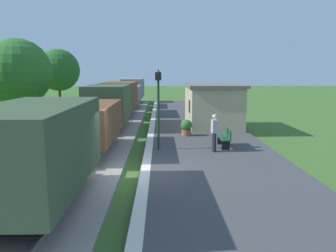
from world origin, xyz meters
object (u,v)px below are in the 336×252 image
(station_hut, at_px, (212,105))
(lamp_post_near, at_px, (158,95))
(freight_train, at_px, (116,102))
(bench_down_platform, at_px, (198,110))
(tree_field_left, at_px, (21,82))
(bench_near_hut, at_px, (225,137))
(tree_trackside_far, at_px, (18,72))
(tree_field_distant, at_px, (59,70))
(person_waiting, at_px, (214,131))
(potted_planter, at_px, (186,127))

(station_hut, xyz_separation_m, lamp_post_near, (-3.53, -6.84, 1.15))
(station_hut, bearing_deg, freight_train, 155.55)
(freight_train, height_order, station_hut, station_hut)
(freight_train, bearing_deg, station_hut, -24.45)
(bench_down_platform, bearing_deg, lamp_post_near, -104.45)
(station_hut, height_order, tree_field_left, tree_field_left)
(bench_near_hut, relative_size, bench_down_platform, 1.00)
(tree_trackside_far, distance_m, tree_field_distant, 13.86)
(lamp_post_near, bearing_deg, bench_down_platform, 75.55)
(freight_train, xyz_separation_m, tree_field_left, (-7.81, 2.21, 1.43))
(lamp_post_near, bearing_deg, freight_train, 108.22)
(person_waiting, xyz_separation_m, tree_field_distant, (-13.10, 21.28, 2.81))
(station_hut, bearing_deg, tree_field_distant, 135.38)
(bench_down_platform, bearing_deg, potted_planter, -100.24)
(bench_near_hut, distance_m, tree_field_left, 18.62)
(potted_planter, height_order, tree_trackside_far, tree_trackside_far)
(tree_field_distant, bearing_deg, potted_planter, -55.05)
(lamp_post_near, bearing_deg, tree_trackside_far, 142.69)
(station_hut, xyz_separation_m, tree_trackside_far, (-12.69, 0.14, 2.14))
(freight_train, xyz_separation_m, lamp_post_near, (3.27, -9.93, 1.20))
(bench_near_hut, xyz_separation_m, tree_field_distant, (-13.77, 20.36, 3.28))
(station_hut, bearing_deg, bench_down_platform, 93.54)
(bench_down_platform, height_order, lamp_post_near, lamp_post_near)
(potted_planter, height_order, tree_field_left, tree_field_left)
(lamp_post_near, bearing_deg, tree_field_distant, 117.00)
(station_hut, relative_size, person_waiting, 3.39)
(freight_train, relative_size, potted_planter, 42.79)
(bench_down_platform, distance_m, tree_trackside_far, 13.82)
(bench_down_platform, xyz_separation_m, tree_field_distant, (-13.77, 8.39, 3.28))
(bench_down_platform, distance_m, tree_field_left, 14.46)
(station_hut, relative_size, tree_field_distant, 0.94)
(bench_near_hut, relative_size, tree_field_left, 0.33)
(station_hut, height_order, person_waiting, station_hut)
(lamp_post_near, bearing_deg, tree_field_left, 132.40)
(freight_train, height_order, lamp_post_near, lamp_post_near)
(bench_near_hut, xyz_separation_m, lamp_post_near, (-3.19, -0.40, 2.08))
(freight_train, distance_m, bench_near_hut, 11.54)
(lamp_post_near, bearing_deg, station_hut, 62.68)
(lamp_post_near, height_order, tree_trackside_far, tree_trackside_far)
(bench_near_hut, xyz_separation_m, tree_field_left, (-14.27, 11.74, 2.31))
(tree_field_left, height_order, tree_field_distant, tree_field_distant)
(bench_down_platform, xyz_separation_m, lamp_post_near, (-3.19, -12.37, 2.08))
(person_waiting, bearing_deg, tree_trackside_far, -38.16)
(potted_planter, xyz_separation_m, tree_trackside_far, (-10.72, 3.59, 3.07))
(bench_near_hut, height_order, potted_planter, potted_planter)
(station_hut, distance_m, tree_field_distant, 19.96)
(station_hut, xyz_separation_m, bench_near_hut, (-0.34, -6.44, -0.93))
(tree_trackside_far, relative_size, tree_field_left, 1.31)
(bench_down_platform, bearing_deg, freight_train, -159.25)
(tree_field_left, relative_size, tree_field_distant, 0.74)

